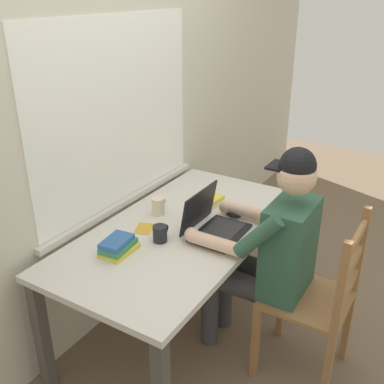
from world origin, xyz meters
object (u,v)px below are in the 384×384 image
seated_person (269,247)px  computer_mouse (233,214)px  wooden_chair (318,300)px  coffee_mug_white (158,206)px  book_stack_side (118,246)px  laptop (212,223)px  landscape_photo_print (144,229)px  book_stack_main (207,201)px  desk (182,240)px  coffee_mug_dark (160,233)px

seated_person → computer_mouse: (0.19, 0.30, 0.03)m
wooden_chair → coffee_mug_white: (-0.01, 0.98, 0.29)m
computer_mouse → book_stack_side: book_stack_side is taller
laptop → wooden_chair: bearing=-87.1°
wooden_chair → landscape_photo_print: size_ratio=7.31×
laptop → book_stack_main: size_ratio=1.72×
computer_mouse → landscape_photo_print: computer_mouse is taller
coffee_mug_white → book_stack_side: size_ratio=0.57×
computer_mouse → book_stack_main: (0.05, 0.21, 0.01)m
desk → computer_mouse: computer_mouse is taller
landscape_photo_print → book_stack_main: bearing=-40.4°
book_stack_main → landscape_photo_print: (-0.44, 0.15, -0.03)m
computer_mouse → coffee_mug_dark: 0.49m
coffee_mug_white → coffee_mug_dark: coffee_mug_white is taller
desk → laptop: bearing=-74.8°
computer_mouse → desk: bearing=145.0°
laptop → landscape_photo_print: laptop is taller
wooden_chair → landscape_photo_print: (-0.20, 0.94, 0.24)m
laptop → book_stack_side: bearing=145.1°
coffee_mug_dark → wooden_chair: bearing=-72.0°
coffee_mug_white → landscape_photo_print: 0.20m
desk → book_stack_main: book_stack_main is taller
desk → coffee_mug_white: 0.26m
seated_person → laptop: size_ratio=3.80×
seated_person → book_stack_side: (-0.46, 0.62, 0.05)m
desk → coffee_mug_white: size_ratio=13.78×
desk → book_stack_side: book_stack_side is taller
computer_mouse → coffee_mug_white: size_ratio=0.87×
coffee_mug_white → landscape_photo_print: coffee_mug_white is taller
wooden_chair → coffee_mug_white: 1.02m
book_stack_main → book_stack_side: book_stack_side is taller
landscape_photo_print → coffee_mug_dark: bearing=-133.0°
seated_person → coffee_mug_dark: 0.57m
desk → book_stack_main: bearing=4.0°
wooden_chair → book_stack_side: (-0.46, 0.90, 0.27)m
desk → landscape_photo_print: 0.23m
laptop → coffee_mug_dark: laptop is taller
laptop → coffee_mug_white: 0.37m
computer_mouse → seated_person: bearing=-122.1°
seated_person → wooden_chair: bearing=-90.0°
computer_mouse → book_stack_side: 0.72m
desk → wooden_chair: bearing=-84.4°
book_stack_main → book_stack_side: 0.71m
seated_person → wooden_chair: seated_person is taller
desk → coffee_mug_white: coffee_mug_white is taller
coffee_mug_dark → book_stack_main: coffee_mug_dark is taller
seated_person → laptop: bearing=95.5°
coffee_mug_dark → landscape_photo_print: (0.06, 0.15, -0.04)m
coffee_mug_white → coffee_mug_dark: size_ratio=1.02×
seated_person → coffee_mug_white: (-0.01, 0.70, 0.06)m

